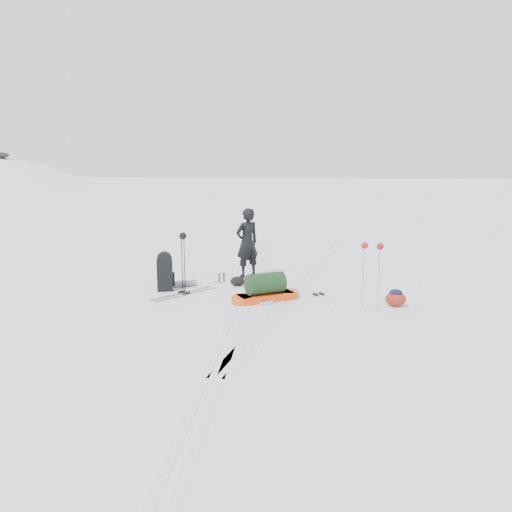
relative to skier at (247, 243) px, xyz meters
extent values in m
plane|color=white|center=(0.29, -1.97, -0.99)|extent=(200.00, 200.00, 0.00)
cube|color=silver|center=(0.17, -1.97, -0.98)|extent=(1.40, 17.97, 0.01)
cube|color=silver|center=(0.41, -1.97, -0.98)|extent=(1.40, 17.97, 0.01)
cube|color=silver|center=(1.57, 0.03, -0.98)|extent=(2.09, 13.88, 0.01)
cube|color=silver|center=(1.81, 0.03, -0.98)|extent=(2.09, 13.88, 0.01)
imported|color=black|center=(0.00, 0.00, 0.00)|extent=(0.85, 0.83, 1.97)
cube|color=#EB3B0D|center=(0.85, -2.41, -0.90)|extent=(1.43, 1.21, 0.17)
cylinder|color=#CA6D0B|center=(1.36, -2.07, -0.90)|extent=(0.68, 0.68, 0.17)
cylinder|color=#D94C0C|center=(0.33, -2.75, -0.90)|extent=(0.68, 0.68, 0.17)
cylinder|color=black|center=(0.85, -2.41, -0.57)|extent=(1.02, 0.91, 0.49)
cube|color=black|center=(-1.81, -1.88, -0.59)|extent=(0.46, 0.39, 0.79)
cylinder|color=black|center=(-1.81, -1.88, -0.17)|extent=(0.45, 0.38, 0.38)
cube|color=black|center=(-1.63, -1.79, -0.70)|extent=(0.15, 0.22, 0.34)
cylinder|color=gray|center=(-1.43, -1.40, -0.90)|extent=(0.61, 0.48, 0.17)
cylinder|color=black|center=(-1.42, -1.66, -0.30)|extent=(0.03, 0.03, 1.37)
cylinder|color=black|center=(-1.34, -1.71, -0.30)|extent=(0.03, 0.03, 1.37)
torus|color=black|center=(-1.42, -1.66, -0.88)|extent=(0.13, 0.13, 0.01)
torus|color=black|center=(-1.34, -1.71, -0.88)|extent=(0.13, 0.13, 0.01)
sphere|color=black|center=(-1.37, -1.69, 0.41)|extent=(0.18, 0.18, 0.18)
cylinder|color=#B2B3B9|center=(3.08, -2.85, -0.27)|extent=(0.03, 0.03, 1.43)
cylinder|color=#AEAFB5|center=(3.40, -2.92, -0.27)|extent=(0.03, 0.03, 1.43)
torus|color=#AEAFB5|center=(3.08, -2.85, -0.88)|extent=(0.10, 0.10, 0.01)
torus|color=#9FA1A6|center=(3.40, -2.92, -0.88)|extent=(0.10, 0.10, 0.01)
sphere|color=maroon|center=(3.08, -2.85, 0.46)|extent=(0.15, 0.15, 0.15)
sphere|color=maroon|center=(3.40, -2.92, 0.46)|extent=(0.15, 0.15, 0.15)
cube|color=#9B9FA4|center=(-1.16, -2.20, -0.98)|extent=(1.16, 1.59, 0.02)
cube|color=gray|center=(-1.31, -2.09, -0.98)|extent=(1.16, 1.59, 0.02)
cube|color=black|center=(-1.16, -2.20, -0.94)|extent=(0.17, 0.20, 0.05)
cube|color=black|center=(-1.31, -2.09, -0.94)|extent=(0.17, 0.20, 0.05)
cube|color=silver|center=(2.01, -1.85, -0.98)|extent=(1.08, 1.47, 0.02)
cube|color=silver|center=(2.16, -1.75, -0.98)|extent=(1.08, 1.47, 0.02)
cube|color=black|center=(2.01, -1.85, -0.95)|extent=(0.16, 0.18, 0.05)
cube|color=black|center=(2.16, -1.75, -0.95)|extent=(0.16, 0.18, 0.05)
torus|color=#62BAEF|center=(0.84, -2.58, -0.96)|extent=(0.64, 0.64, 0.05)
torus|color=#5DB6E3|center=(0.87, -2.55, -0.95)|extent=(0.50, 0.50, 0.04)
ellipsoid|color=maroon|center=(3.84, -2.45, -0.82)|extent=(0.49, 0.38, 0.33)
ellipsoid|color=black|center=(3.84, -2.45, -0.67)|extent=(0.31, 0.26, 0.16)
cylinder|color=slate|center=(-0.63, -0.83, -0.87)|extent=(0.08, 0.08, 0.23)
cylinder|color=slate|center=(-0.54, -0.66, -0.88)|extent=(0.08, 0.08, 0.21)
cylinder|color=black|center=(-0.63, -0.83, -0.74)|extent=(0.07, 0.07, 0.03)
cylinder|color=black|center=(-0.54, -0.66, -0.76)|extent=(0.07, 0.07, 0.03)
ellipsoid|color=black|center=(-0.08, -1.10, -0.86)|extent=(0.48, 0.43, 0.25)
camera|label=1|loc=(2.35, -13.78, 2.22)|focal=35.00mm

